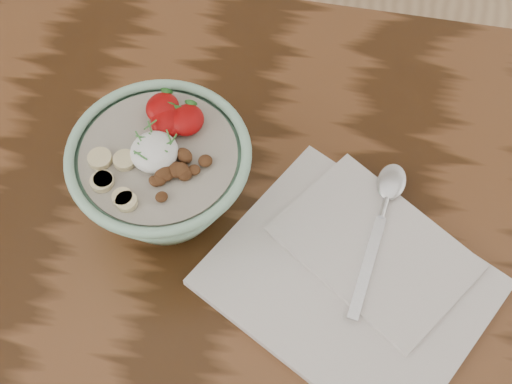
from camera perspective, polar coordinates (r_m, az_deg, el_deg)
table at (r=87.01cm, az=-5.01°, el=-10.07°), size 160.00×90.00×75.00cm
breakfast_bowl at (r=77.62cm, az=-7.48°, el=1.46°), size 19.45×19.45×12.80cm
napkin at (r=78.59cm, az=7.91°, el=-6.64°), size 35.42×33.26×1.72cm
spoon at (r=81.62cm, az=10.34°, el=-0.80°), size 5.06×20.02×1.04cm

